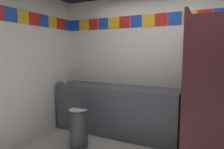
{
  "coord_description": "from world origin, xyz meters",
  "views": [
    {
      "loc": [
        0.7,
        -2.13,
        1.52
      ],
      "look_at": [
        -0.78,
        0.88,
        1.15
      ],
      "focal_mm": 32.17,
      "sensor_mm": 36.0,
      "label": 1
    }
  ],
  "objects": [
    {
      "name": "wall_back",
      "position": [
        0.0,
        1.51,
        1.29
      ],
      "size": [
        4.15,
        0.09,
        2.56
      ],
      "color": "silver",
      "rests_on": "ground_plane"
    },
    {
      "name": "wall_side",
      "position": [
        -2.12,
        -0.0,
        1.29
      ],
      "size": [
        0.09,
        2.95,
        2.56
      ],
      "color": "silver",
      "rests_on": "ground_plane"
    },
    {
      "name": "vanity_counter",
      "position": [
        -0.86,
        1.18,
        0.45
      ],
      "size": [
        2.33,
        0.59,
        0.9
      ],
      "color": "#4C515B",
      "rests_on": "ground_plane"
    },
    {
      "name": "faucet_center",
      "position": [
        -0.86,
        1.27,
        0.95
      ],
      "size": [
        0.04,
        0.1,
        0.14
      ],
      "color": "silver",
      "rests_on": "vanity_counter"
    },
    {
      "name": "soap_dispenser",
      "position": [
        -1.92,
        1.0,
        0.98
      ],
      "size": [
        0.09,
        0.09,
        0.16
      ],
      "color": "#B7BABF",
      "rests_on": "vanity_counter"
    },
    {
      "name": "stall_divider",
      "position": [
        0.61,
        0.57,
        1.0
      ],
      "size": [
        0.92,
        1.32,
        2.0
      ],
      "color": "#471E23",
      "rests_on": "ground_plane"
    },
    {
      "name": "trash_bin",
      "position": [
        -1.15,
        0.41,
        0.31
      ],
      "size": [
        0.3,
        0.3,
        0.62
      ],
      "color": "#333338",
      "rests_on": "ground_plane"
    }
  ]
}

